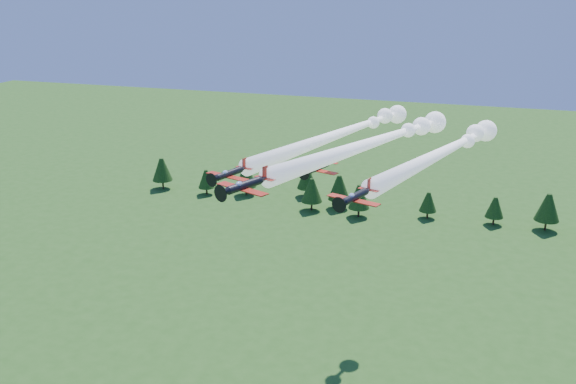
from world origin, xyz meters
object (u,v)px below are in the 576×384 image
(plane_lead, at_px, (379,140))
(plane_right, at_px, (448,150))
(plane_left, at_px, (346,131))
(plane_slot, at_px, (317,168))

(plane_lead, xyz_separation_m, plane_right, (9.91, 4.92, -1.89))
(plane_left, xyz_separation_m, plane_right, (18.37, -10.33, 0.71))
(plane_lead, bearing_deg, plane_left, 142.00)
(plane_lead, bearing_deg, plane_slot, -100.89)
(plane_left, bearing_deg, plane_lead, -42.93)
(plane_left, relative_size, plane_right, 1.15)
(plane_left, height_order, plane_slot, plane_slot)
(plane_lead, distance_m, plane_left, 17.63)
(plane_lead, height_order, plane_left, plane_lead)
(plane_slot, bearing_deg, plane_right, 60.13)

